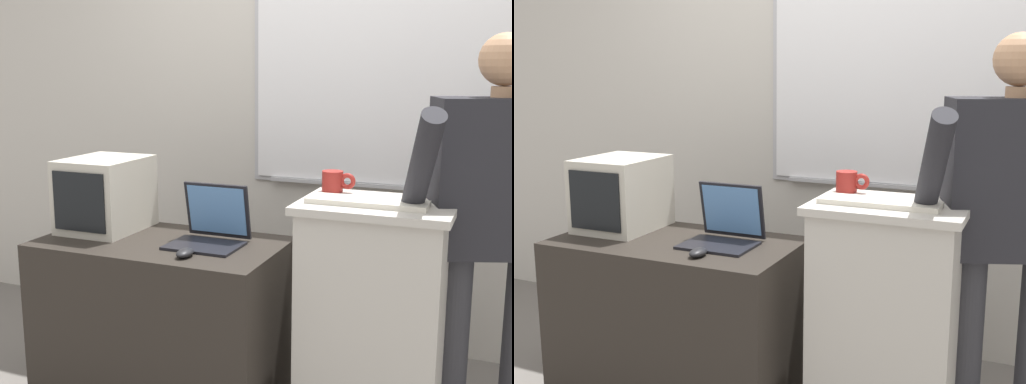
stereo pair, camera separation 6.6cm
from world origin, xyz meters
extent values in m
cube|color=beige|center=(0.00, 1.37, 1.44)|extent=(6.40, 0.12, 2.88)
cube|color=#B7B7BC|center=(0.38, 1.30, 1.38)|extent=(1.72, 0.02, 1.01)
cube|color=white|center=(0.38, 1.29, 1.38)|extent=(1.67, 0.02, 0.96)
cube|color=#B7B7BC|center=(0.38, 1.28, 0.89)|extent=(1.50, 0.04, 0.02)
cube|color=#BCB7AD|center=(0.41, 0.37, 0.48)|extent=(0.53, 0.40, 0.96)
cube|color=#BCB7AD|center=(0.41, 0.37, 0.98)|extent=(0.58, 0.44, 0.03)
cube|color=#28231E|center=(-0.53, 0.34, 0.38)|extent=(1.06, 0.59, 0.75)
cylinder|color=#333338|center=(0.70, 0.49, 0.40)|extent=(0.13, 0.13, 0.79)
cube|color=#232328|center=(0.82, 0.53, 1.09)|extent=(0.53, 0.37, 0.59)
cylinder|color=tan|center=(0.82, 0.53, 1.41)|extent=(0.09, 0.09, 0.04)
sphere|color=tan|center=(0.82, 0.53, 1.52)|extent=(0.19, 0.19, 0.19)
cylinder|color=#232328|center=(0.57, 0.27, 1.12)|extent=(0.22, 0.42, 0.50)
cube|color=black|center=(-0.31, 0.32, 0.76)|extent=(0.30, 0.22, 0.01)
cube|color=black|center=(-0.31, 0.45, 0.88)|extent=(0.30, 0.06, 0.24)
cube|color=#598CCC|center=(-0.31, 0.44, 0.89)|extent=(0.27, 0.04, 0.21)
cube|color=beige|center=(0.38, 0.32, 1.00)|extent=(0.45, 0.14, 0.02)
ellipsoid|color=black|center=(-0.31, 0.16, 0.77)|extent=(0.06, 0.10, 0.03)
cube|color=#BCB7A8|center=(-0.86, 0.42, 0.92)|extent=(0.32, 0.39, 0.33)
cube|color=black|center=(-0.86, 0.22, 0.92)|extent=(0.27, 0.01, 0.26)
cylinder|color=maroon|center=(0.19, 0.52, 1.03)|extent=(0.09, 0.09, 0.09)
torus|color=maroon|center=(0.25, 0.52, 1.04)|extent=(0.07, 0.02, 0.07)
camera|label=1|loc=(0.89, -1.99, 1.50)|focal=45.00mm
camera|label=2|loc=(0.95, -1.97, 1.50)|focal=45.00mm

